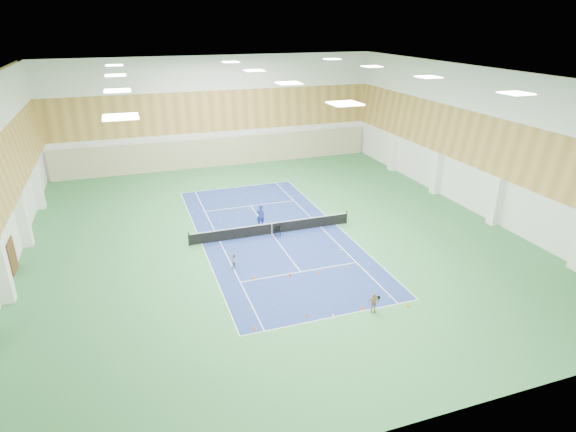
% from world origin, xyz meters
% --- Properties ---
extents(ground, '(40.00, 40.00, 0.00)m').
position_xyz_m(ground, '(0.00, 0.00, 0.00)').
color(ground, '#327540').
rests_on(ground, ground).
extents(room_shell, '(36.00, 40.00, 12.00)m').
position_xyz_m(room_shell, '(0.00, 0.00, 6.00)').
color(room_shell, white).
rests_on(room_shell, ground).
extents(wood_cladding, '(36.00, 40.00, 8.00)m').
position_xyz_m(wood_cladding, '(0.00, 0.00, 8.00)').
color(wood_cladding, '#BD8D46').
rests_on(wood_cladding, room_shell).
extents(ceiling_light_grid, '(21.40, 25.40, 0.06)m').
position_xyz_m(ceiling_light_grid, '(0.00, 0.00, 11.92)').
color(ceiling_light_grid, white).
rests_on(ceiling_light_grid, room_shell).
extents(court_surface, '(10.97, 23.77, 0.01)m').
position_xyz_m(court_surface, '(0.00, 0.00, 0.01)').
color(court_surface, navy).
rests_on(court_surface, ground).
extents(tennis_balls_scatter, '(10.57, 22.77, 0.07)m').
position_xyz_m(tennis_balls_scatter, '(0.00, 0.00, 0.05)').
color(tennis_balls_scatter, '#C8EC28').
rests_on(tennis_balls_scatter, ground).
extents(tennis_net, '(12.80, 0.10, 1.10)m').
position_xyz_m(tennis_net, '(0.00, 0.00, 0.55)').
color(tennis_net, black).
rests_on(tennis_net, ground).
extents(back_curtain, '(35.40, 0.16, 3.20)m').
position_xyz_m(back_curtain, '(0.00, 19.75, 1.60)').
color(back_curtain, '#C6B793').
rests_on(back_curtain, ground).
extents(door_left_b, '(0.08, 1.80, 2.20)m').
position_xyz_m(door_left_b, '(-17.92, 0.00, 1.10)').
color(door_left_b, '#593319').
rests_on(door_left_b, ground).
extents(coach, '(0.68, 0.45, 1.87)m').
position_xyz_m(coach, '(-0.39, 1.80, 0.93)').
color(coach, navy).
rests_on(coach, ground).
extents(child_court, '(0.64, 0.63, 1.05)m').
position_xyz_m(child_court, '(-3.96, -4.37, 0.52)').
color(child_court, gray).
rests_on(child_court, ground).
extents(child_apron, '(0.77, 0.42, 1.24)m').
position_xyz_m(child_apron, '(2.30, -12.13, 0.62)').
color(child_apron, tan).
rests_on(child_apron, ground).
extents(ball_cart, '(0.61, 0.61, 0.81)m').
position_xyz_m(ball_cart, '(0.29, -0.60, 0.41)').
color(ball_cart, black).
rests_on(ball_cart, ground).
extents(cone_svc_a, '(0.21, 0.21, 0.24)m').
position_xyz_m(cone_svc_a, '(-3.13, -6.25, 0.12)').
color(cone_svc_a, orange).
rests_on(cone_svc_a, ground).
extents(cone_svc_b, '(0.21, 0.21, 0.23)m').
position_xyz_m(cone_svc_b, '(-0.84, -6.69, 0.12)').
color(cone_svc_b, '#D7400B').
rests_on(cone_svc_b, ground).
extents(cone_svc_c, '(0.19, 0.19, 0.21)m').
position_xyz_m(cone_svc_c, '(1.08, -6.93, 0.10)').
color(cone_svc_c, '#F35B0C').
rests_on(cone_svc_c, ground).
extents(cone_svc_d, '(0.20, 0.20, 0.22)m').
position_xyz_m(cone_svc_d, '(3.21, -6.83, 0.11)').
color(cone_svc_d, orange).
rests_on(cone_svc_d, ground).
extents(cone_base_a, '(0.20, 0.20, 0.22)m').
position_xyz_m(cone_base_a, '(-4.56, -11.56, 0.11)').
color(cone_base_a, orange).
rests_on(cone_base_a, ground).
extents(cone_base_b, '(0.19, 0.19, 0.21)m').
position_xyz_m(cone_base_b, '(-1.45, -11.38, 0.11)').
color(cone_base_b, orange).
rests_on(cone_base_b, ground).
extents(cone_base_c, '(0.22, 0.22, 0.25)m').
position_xyz_m(cone_base_c, '(1.85, -11.74, 0.12)').
color(cone_base_c, orange).
rests_on(cone_base_c, ground).
extents(cone_base_d, '(0.21, 0.21, 0.23)m').
position_xyz_m(cone_base_d, '(4.46, -12.37, 0.11)').
color(cone_base_d, orange).
rests_on(cone_base_d, ground).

